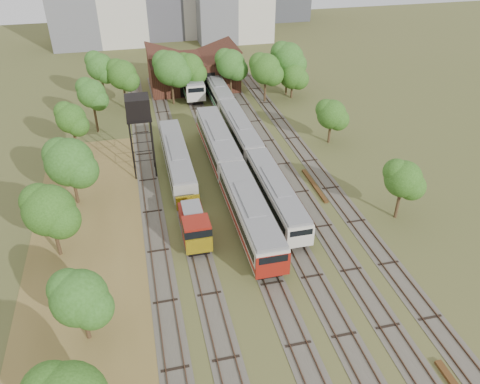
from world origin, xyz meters
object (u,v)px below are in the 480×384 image
object	(u,v)px
railcar_red_set	(232,174)
water_tower	(138,110)
shunter_locomotive	(194,227)
railcar_green_set	(240,131)

from	to	relation	value
railcar_red_set	water_tower	bearing A→B (deg)	147.02
shunter_locomotive	water_tower	size ratio (longest dim) A/B	0.77
railcar_red_set	railcar_green_set	world-z (taller)	railcar_red_set
shunter_locomotive	water_tower	distance (m)	17.57
water_tower	shunter_locomotive	bearing A→B (deg)	-75.05
water_tower	railcar_red_set	bearing A→B (deg)	-32.98
railcar_green_set	shunter_locomotive	world-z (taller)	shunter_locomotive
shunter_locomotive	water_tower	world-z (taller)	water_tower
shunter_locomotive	railcar_red_set	bearing A→B (deg)	56.09
railcar_red_set	railcar_green_set	distance (m)	13.02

